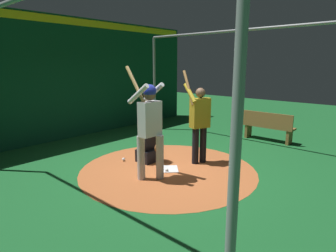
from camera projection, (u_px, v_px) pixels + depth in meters
name	position (u px, v px, depth m)	size (l,w,h in m)	color
ground_plane	(168.00, 170.00, 6.06)	(26.10, 26.10, 0.00)	#195B28
dirt_circle	(168.00, 169.00, 6.06)	(3.71, 3.71, 0.01)	#B76033
home_plate	(168.00, 169.00, 6.06)	(0.42, 0.42, 0.01)	white
batter	(149.00, 122.00, 5.34)	(0.68, 0.49, 2.17)	#B3B3B7
catcher	(149.00, 147.00, 6.46)	(0.58, 0.40, 0.93)	black
visitor	(199.00, 120.00, 6.27)	(0.65, 0.52, 2.06)	black
back_wall	(64.00, 78.00, 8.33)	(0.22, 10.10, 3.54)	#0C3D26
cage_frame	(168.00, 66.00, 5.60)	(5.92, 5.27, 3.07)	gray
bat_rack	(149.00, 110.00, 10.79)	(0.70, 0.20, 1.05)	olive
bench	(268.00, 126.00, 8.23)	(1.46, 0.36, 0.85)	olive
baseball_0	(167.00, 170.00, 5.91)	(0.07, 0.07, 0.07)	white
baseball_1	(124.00, 159.00, 6.57)	(0.07, 0.07, 0.07)	white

